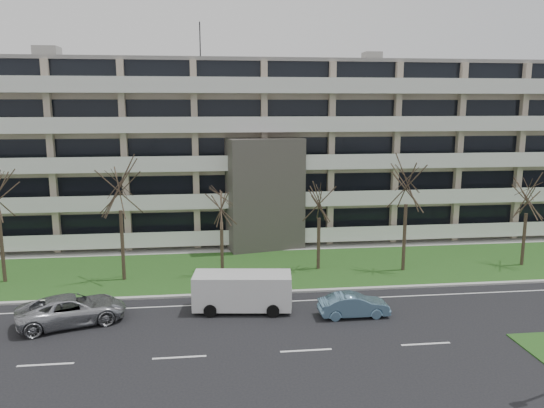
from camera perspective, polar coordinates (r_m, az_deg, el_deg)
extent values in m
plane|color=black|center=(26.42, 3.67, -15.45)|extent=(160.00, 160.00, 0.00)
cube|color=#25511B|center=(38.37, 0.15, -6.93)|extent=(90.00, 10.00, 0.06)
cube|color=#B2B2AD|center=(33.67, 1.19, -9.43)|extent=(90.00, 0.35, 0.12)
cube|color=#B2B2AD|center=(43.61, -0.72, -4.75)|extent=(90.00, 2.00, 0.08)
cube|color=white|center=(32.30, 1.56, -10.42)|extent=(90.00, 0.12, 0.01)
cube|color=tan|center=(49.19, -1.60, 5.84)|extent=(60.00, 12.00, 15.00)
cube|color=gray|center=(49.14, -1.65, 14.77)|extent=(60.50, 12.50, 0.30)
cube|color=#4C4742|center=(42.64, -0.73, 1.04)|extent=(6.39, 3.69, 9.00)
cube|color=black|center=(42.94, -0.70, -2.29)|extent=(4.92, 1.19, 3.50)
cube|color=gray|center=(50.86, -23.03, 14.66)|extent=(2.00, 2.00, 1.20)
cylinder|color=black|center=(49.12, -7.74, 16.85)|extent=(0.10, 0.10, 3.50)
cube|color=black|center=(44.06, -0.86, -1.83)|extent=(58.00, 0.10, 1.80)
cube|color=white|center=(43.75, -0.76, -3.94)|extent=(58.00, 1.40, 0.22)
cube|color=white|center=(42.98, -0.67, -3.38)|extent=(58.00, 0.08, 1.00)
cube|color=black|center=(43.51, -0.87, 2.03)|extent=(58.00, 0.10, 1.80)
cube|color=white|center=(43.10, -0.77, -0.07)|extent=(58.00, 1.40, 0.22)
cube|color=white|center=(42.35, -0.68, 0.56)|extent=(58.00, 0.08, 1.00)
cube|color=black|center=(43.17, -0.88, 5.97)|extent=(58.00, 0.10, 1.80)
cube|color=white|center=(42.64, -0.78, 3.89)|extent=(58.00, 1.40, 0.22)
cube|color=white|center=(41.93, -0.69, 4.60)|extent=(58.00, 0.08, 1.00)
cube|color=black|center=(43.03, -0.89, 9.96)|extent=(58.00, 0.10, 1.80)
cube|color=white|center=(42.39, -0.79, 7.92)|extent=(58.00, 1.40, 0.22)
cube|color=white|center=(41.72, -0.70, 8.70)|extent=(58.00, 0.08, 1.00)
cube|color=black|center=(43.09, -0.91, 13.95)|extent=(58.00, 0.10, 1.80)
cube|color=white|center=(42.36, -0.80, 11.98)|extent=(58.00, 1.40, 0.22)
cube|color=white|center=(41.73, -0.71, 12.82)|extent=(58.00, 0.08, 1.00)
imported|color=#A2A3A9|center=(30.93, -20.73, -10.58)|extent=(6.14, 4.22, 1.56)
imported|color=#6D9BBD|center=(30.32, 8.78, -10.70)|extent=(3.92, 1.41, 1.29)
cube|color=silver|center=(30.67, -3.20, -9.26)|extent=(5.75, 2.70, 1.95)
cube|color=black|center=(30.48, -3.21, -8.26)|extent=(5.32, 2.50, 0.72)
cube|color=silver|center=(30.69, 1.75, -9.54)|extent=(0.59, 1.98, 1.23)
cylinder|color=black|center=(30.16, -6.67, -11.34)|extent=(0.74, 0.34, 0.72)
cylinder|color=black|center=(32.06, -6.24, -9.97)|extent=(0.74, 0.34, 0.72)
cylinder|color=black|center=(29.96, 0.10, -11.42)|extent=(0.74, 0.34, 0.72)
cylinder|color=black|center=(31.87, 0.10, -10.03)|extent=(0.74, 0.34, 0.72)
cylinder|color=#382B21|center=(39.14, -27.04, -4.32)|extent=(0.24, 0.24, 4.58)
cylinder|color=#382B21|center=(36.64, -15.78, -4.34)|extent=(0.24, 0.24, 4.78)
cylinder|color=#382B21|center=(36.51, -5.41, -4.86)|extent=(0.24, 0.24, 3.77)
cylinder|color=#382B21|center=(37.87, 5.03, -4.29)|extent=(0.24, 0.24, 3.76)
cylinder|color=#382B21|center=(38.44, 14.05, -3.55)|extent=(0.24, 0.24, 4.80)
cylinder|color=#382B21|center=(42.72, 25.45, -3.48)|extent=(0.24, 0.24, 3.90)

